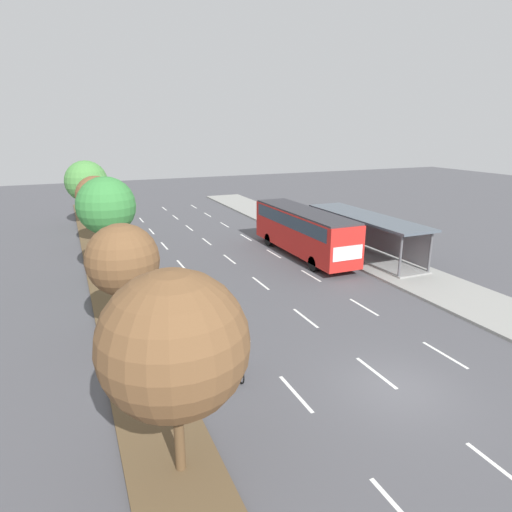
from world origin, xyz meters
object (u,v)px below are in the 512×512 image
at_px(median_tree_nearest, 174,344).
at_px(bus_shelter, 368,231).
at_px(cyclist, 235,357).
at_px(median_tree_fifth, 86,182).
at_px(median_tree_fourth, 96,196).
at_px(median_tree_second, 123,260).
at_px(bus, 303,228).
at_px(median_tree_third, 106,206).

bearing_deg(median_tree_nearest, bus_shelter, 40.96).
xyz_separation_m(cyclist, median_tree_fifth, (-3.34, 29.88, 3.44)).
height_order(median_tree_fourth, median_tree_fifth, median_tree_fifth).
distance_m(bus_shelter, median_tree_second, 19.23).
bearing_deg(cyclist, bus_shelter, 37.96).
distance_m(cyclist, median_tree_second, 6.30).
relative_size(cyclist, median_tree_second, 0.35).
relative_size(median_tree_nearest, median_tree_second, 1.10).
distance_m(cyclist, median_tree_nearest, 5.89).
bearing_deg(bus, median_tree_fifth, 129.49).
relative_size(bus, median_tree_third, 1.81).
bearing_deg(bus, cyclist, -127.70).
bearing_deg(median_tree_nearest, median_tree_third, 90.02).
xyz_separation_m(cyclist, median_tree_second, (-3.29, 4.50, 2.95)).
bearing_deg(cyclist, median_tree_fifth, 96.38).
xyz_separation_m(median_tree_second, median_tree_fourth, (0.16, 16.92, 0.34)).
bearing_deg(median_tree_third, median_tree_fifth, 90.84).
bearing_deg(median_tree_third, median_tree_nearest, -89.98).
height_order(median_tree_nearest, median_tree_fifth, median_tree_fifth).
relative_size(cyclist, median_tree_fourth, 0.33).
bearing_deg(median_tree_fourth, cyclist, -81.71).
bearing_deg(bus, median_tree_second, -146.99).
height_order(cyclist, median_tree_nearest, median_tree_nearest).
height_order(bus_shelter, cyclist, bus_shelter).
distance_m(median_tree_second, median_tree_fifth, 25.38).
xyz_separation_m(bus_shelter, median_tree_fourth, (-17.70, 10.04, 2.21)).
bearing_deg(median_tree_fourth, median_tree_third, -89.79).
relative_size(bus_shelter, median_tree_third, 1.79).
distance_m(median_tree_nearest, median_tree_third, 16.94).
xyz_separation_m(bus, median_tree_second, (-13.58, -8.83, 1.67)).
height_order(bus_shelter, median_tree_third, median_tree_third).
relative_size(bus, median_tree_fourth, 2.07).
xyz_separation_m(bus_shelter, median_tree_fifth, (-17.92, 18.50, 2.36)).
relative_size(bus, cyclist, 6.20).
distance_m(median_tree_nearest, median_tree_second, 8.46).
xyz_separation_m(median_tree_second, median_tree_third, (0.20, 8.46, 0.90)).
height_order(bus, median_tree_third, median_tree_third).
distance_m(median_tree_nearest, median_tree_fifth, 33.84).
xyz_separation_m(cyclist, median_tree_third, (-3.09, 12.96, 3.85)).
distance_m(bus, median_tree_fifth, 21.56).
distance_m(cyclist, median_tree_fourth, 21.89).
height_order(bus_shelter, median_tree_nearest, median_tree_nearest).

